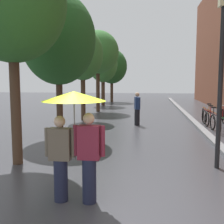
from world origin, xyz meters
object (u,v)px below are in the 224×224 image
object	(u,v)px
street_tree_5	(112,67)
pedestrian_walking_midground	(137,109)
parked_bicycle_5	(224,122)
street_tree_4	(103,65)
street_tree_2	(83,55)
parked_bicycle_6	(218,119)
parked_bicycle_7	(214,116)
street_lamp_post	(221,69)
street_tree_0	(11,2)
couple_under_umbrella	(74,128)
street_tree_3	(98,52)
street_tree_1	(58,39)
parked_bicycle_8	(213,114)

from	to	relation	value
street_tree_5	pedestrian_walking_midground	xyz separation A→B (m)	(3.04, -13.86, -2.63)
street_tree_5	parked_bicycle_5	bearing A→B (deg)	-64.72
street_tree_4	pedestrian_walking_midground	bearing A→B (deg)	-71.87
street_tree_2	parked_bicycle_6	xyz separation A→B (m)	(6.88, -1.31, -3.21)
street_tree_2	parked_bicycle_7	world-z (taller)	street_tree_2
street_lamp_post	parked_bicycle_5	bearing A→B (deg)	74.18
street_tree_0	street_tree_5	bearing A→B (deg)	90.20
street_tree_2	couple_under_umbrella	size ratio (longest dim) A/B	2.42
parked_bicycle_5	street_tree_0	bearing A→B (deg)	-139.24
street_tree_3	pedestrian_walking_midground	xyz separation A→B (m)	(2.94, -5.53, -3.25)
street_tree_4	street_tree_0	bearing A→B (deg)	-88.85
street_tree_0	pedestrian_walking_midground	bearing A→B (deg)	66.45
street_tree_1	street_tree_3	size ratio (longest dim) A/B	1.00
couple_under_umbrella	pedestrian_walking_midground	size ratio (longest dim) A/B	1.28
street_tree_3	pedestrian_walking_midground	bearing A→B (deg)	-61.96
parked_bicycle_8	street_tree_1	bearing A→B (deg)	-144.04
street_tree_3	parked_bicycle_8	world-z (taller)	street_tree_3
street_tree_3	parked_bicycle_7	bearing A→B (deg)	-34.03
street_tree_4	street_lamp_post	size ratio (longest dim) A/B	1.15
parked_bicycle_8	parked_bicycle_6	bearing A→B (deg)	-95.28
street_tree_4	street_lamp_post	bearing A→B (deg)	-71.32
street_tree_4	pedestrian_walking_midground	xyz separation A→B (m)	(3.31, -10.11, -2.64)
street_tree_0	parked_bicycle_6	xyz separation A→B (m)	(6.82, 6.86, -3.87)
street_tree_1	street_tree_2	distance (m)	4.53
street_tree_5	parked_bicycle_7	size ratio (longest dim) A/B	4.39
parked_bicycle_6	street_tree_3	bearing A→B (deg)	141.06
street_tree_0	street_tree_3	world-z (taller)	street_tree_0
pedestrian_walking_midground	couple_under_umbrella	bearing A→B (deg)	-95.14
street_tree_0	parked_bicycle_8	world-z (taller)	street_tree_0
parked_bicycle_5	street_lamp_post	world-z (taller)	street_lamp_post
street_tree_2	parked_bicycle_8	distance (m)	7.77
street_tree_3	street_tree_5	world-z (taller)	street_tree_3
parked_bicycle_6	parked_bicycle_5	bearing A→B (deg)	-85.83
street_tree_4	couple_under_umbrella	size ratio (longest dim) A/B	2.42
street_tree_1	parked_bicycle_7	distance (m)	8.65
street_tree_1	parked_bicycle_5	world-z (taller)	street_tree_1
parked_bicycle_7	parked_bicycle_8	size ratio (longest dim) A/B	1.01
parked_bicycle_5	couple_under_umbrella	distance (m)	9.41
street_tree_0	pedestrian_walking_midground	xyz separation A→B (m)	(2.97, 6.82, -3.42)
street_tree_4	couple_under_umbrella	xyz separation A→B (m)	(2.51, -19.07, -2.07)
street_tree_5	parked_bicycle_5	size ratio (longest dim) A/B	4.51
street_tree_4	street_lamp_post	distance (m)	17.60
street_tree_3	parked_bicycle_5	distance (m)	10.09
street_tree_0	parked_bicycle_6	world-z (taller)	street_tree_0
couple_under_umbrella	pedestrian_walking_midground	xyz separation A→B (m)	(0.81, 8.96, -0.58)
street_tree_3	parked_bicycle_8	size ratio (longest dim) A/B	4.81
parked_bicycle_7	street_tree_4	bearing A→B (deg)	128.05
street_tree_2	street_tree_5	size ratio (longest dim) A/B	0.98
parked_bicycle_6	street_lamp_post	bearing A→B (deg)	-103.14
street_tree_4	street_lamp_post	xyz separation A→B (m)	(5.63, -16.65, -0.93)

